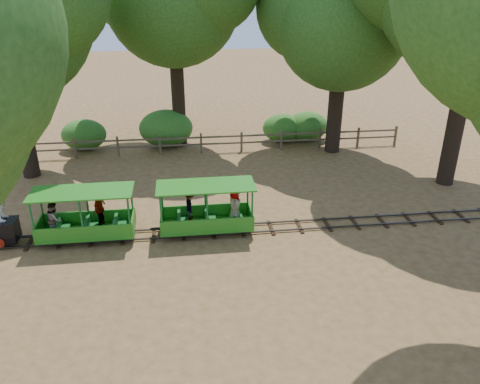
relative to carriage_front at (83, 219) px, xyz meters
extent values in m
plane|color=#9A7142|center=(5.22, -0.03, -0.76)|extent=(90.00, 90.00, 0.00)
cube|color=#3F3D3A|center=(5.22, -0.33, -0.68)|extent=(22.00, 0.05, 0.05)
cube|color=#3F3D3A|center=(5.22, 0.27, -0.68)|extent=(22.00, 0.05, 0.05)
cube|color=#382314|center=(5.22, -0.03, -0.73)|extent=(0.12, 1.00, 0.05)
cube|color=#382314|center=(0.22, -0.03, -0.73)|extent=(0.12, 1.00, 0.05)
cube|color=#382314|center=(10.22, -0.03, -0.73)|extent=(0.12, 1.00, 0.05)
cube|color=black|center=(-2.47, -0.03, -0.16)|extent=(0.82, 0.64, 0.50)
cube|color=black|center=(-2.47, -0.03, 0.11)|extent=(0.87, 0.70, 0.04)
cylinder|color=maroon|center=(-2.56, 0.30, -0.49)|extent=(0.33, 0.05, 0.33)
cube|color=#27811C|center=(0.10, -0.03, -0.46)|extent=(3.06, 1.17, 0.09)
cube|color=#166223|center=(0.10, -0.03, -0.57)|extent=(2.76, 0.45, 0.13)
cube|color=#27811C|center=(0.10, -0.58, -0.19)|extent=(3.06, 0.05, 0.45)
cube|color=#27811C|center=(0.10, 0.52, -0.19)|extent=(3.06, 0.05, 0.45)
cube|color=#27811C|center=(0.10, -0.03, 0.98)|extent=(3.20, 1.31, 0.05)
cylinder|color=#166223|center=(-1.36, -0.56, 0.26)|extent=(0.06, 0.06, 1.44)
cylinder|color=#166223|center=(-1.36, 0.50, 0.26)|extent=(0.06, 0.06, 1.44)
cylinder|color=#166223|center=(1.56, -0.56, 0.26)|extent=(0.06, 0.06, 1.44)
cylinder|color=#166223|center=(1.56, 0.50, 0.26)|extent=(0.06, 0.06, 1.44)
cube|color=#166223|center=(-0.82, -0.03, -0.23)|extent=(0.11, 0.99, 0.36)
cube|color=#166223|center=(0.10, -0.03, -0.23)|extent=(0.11, 0.99, 0.36)
cube|color=#166223|center=(1.02, -0.03, -0.23)|extent=(0.11, 0.99, 0.36)
cylinder|color=black|center=(-0.88, -0.33, -0.53)|extent=(0.25, 0.05, 0.25)
cylinder|color=black|center=(-0.88, 0.28, -0.53)|extent=(0.25, 0.05, 0.25)
cylinder|color=black|center=(1.08, -0.33, -0.53)|extent=(0.25, 0.05, 0.25)
cylinder|color=black|center=(1.08, 0.28, -0.53)|extent=(0.25, 0.05, 0.25)
imported|color=gray|center=(-0.80, -0.21, 0.17)|extent=(0.51, 0.62, 1.17)
imported|color=gray|center=(0.51, 0.32, 0.21)|extent=(0.50, 0.79, 1.25)
cube|color=#27811C|center=(4.01, -0.03, -0.46)|extent=(3.06, 1.17, 0.09)
cube|color=#166223|center=(4.01, -0.03, -0.57)|extent=(2.76, 0.45, 0.13)
cube|color=#27811C|center=(4.01, -0.58, -0.19)|extent=(3.06, 0.05, 0.45)
cube|color=#27811C|center=(4.01, 0.52, -0.19)|extent=(3.06, 0.05, 0.45)
cube|color=#27811C|center=(4.01, -0.03, 0.98)|extent=(3.20, 1.31, 0.05)
cylinder|color=#166223|center=(2.55, -0.56, 0.26)|extent=(0.06, 0.06, 1.44)
cylinder|color=#166223|center=(2.55, 0.50, 0.26)|extent=(0.06, 0.06, 1.44)
cylinder|color=#166223|center=(5.47, -0.56, 0.26)|extent=(0.06, 0.06, 1.44)
cylinder|color=#166223|center=(5.47, 0.50, 0.26)|extent=(0.06, 0.06, 1.44)
cube|color=#166223|center=(3.10, -0.03, -0.23)|extent=(0.11, 0.99, 0.36)
cube|color=#166223|center=(4.01, -0.03, -0.23)|extent=(0.11, 0.99, 0.36)
cube|color=#166223|center=(4.93, -0.03, -0.23)|extent=(0.11, 0.99, 0.36)
cylinder|color=black|center=(3.03, -0.33, -0.53)|extent=(0.25, 0.05, 0.25)
cylinder|color=black|center=(3.03, 0.28, -0.53)|extent=(0.25, 0.05, 0.25)
cylinder|color=black|center=(4.99, -0.33, -0.53)|extent=(0.25, 0.05, 0.25)
cylinder|color=black|center=(4.99, 0.28, -0.53)|extent=(0.25, 0.05, 0.25)
imported|color=gray|center=(3.49, 0.32, 0.14)|extent=(0.41, 0.72, 1.11)
imported|color=gray|center=(4.96, -0.11, 0.24)|extent=(0.54, 0.71, 1.30)
cylinder|color=#2D2116|center=(-3.28, 5.97, 1.06)|extent=(0.70, 0.70, 3.63)
cylinder|color=#2D2116|center=(-3.28, 5.97, 3.91)|extent=(0.52, 0.53, 2.08)
cylinder|color=#2D2116|center=(3.22, 9.47, 1.19)|extent=(0.66, 0.66, 3.90)
cylinder|color=#2D2116|center=(3.22, 9.47, 4.26)|extent=(0.50, 0.50, 2.23)
cylinder|color=#2D2116|center=(10.72, 7.47, 0.87)|extent=(0.72, 0.72, 3.26)
cylinder|color=#2D2116|center=(10.72, 7.47, 3.44)|extent=(0.54, 0.54, 1.87)
sphere|color=#224C18|center=(10.72, 7.47, 5.28)|extent=(6.03, 6.03, 6.03)
sphere|color=#224C18|center=(12.23, 6.57, 6.03)|extent=(4.52, 4.52, 4.52)
sphere|color=#224C18|center=(9.37, 8.53, 5.88)|extent=(4.83, 4.83, 4.83)
cylinder|color=#2D2116|center=(14.22, 2.97, 1.44)|extent=(0.68, 0.68, 4.40)
cylinder|color=#2D2116|center=(14.22, 2.97, 4.90)|extent=(0.51, 0.51, 2.51)
cube|color=brown|center=(-3.78, 7.97, -0.26)|extent=(0.10, 0.10, 1.00)
cube|color=brown|center=(-1.78, 7.97, -0.26)|extent=(0.10, 0.10, 1.00)
cube|color=brown|center=(0.22, 7.97, -0.26)|extent=(0.10, 0.10, 1.00)
cube|color=brown|center=(2.22, 7.97, -0.26)|extent=(0.10, 0.10, 1.00)
cube|color=brown|center=(4.22, 7.97, -0.26)|extent=(0.10, 0.10, 1.00)
cube|color=brown|center=(6.22, 7.97, -0.26)|extent=(0.10, 0.10, 1.00)
cube|color=brown|center=(8.22, 7.97, -0.26)|extent=(0.10, 0.10, 1.00)
cube|color=brown|center=(10.22, 7.97, -0.26)|extent=(0.10, 0.10, 1.00)
cube|color=brown|center=(12.22, 7.97, -0.26)|extent=(0.10, 0.10, 1.00)
cube|color=brown|center=(14.22, 7.97, -0.26)|extent=(0.10, 0.10, 1.00)
cube|color=brown|center=(5.22, 7.97, 0.04)|extent=(18.00, 0.06, 0.08)
cube|color=brown|center=(5.22, 7.97, -0.31)|extent=(18.00, 0.06, 0.08)
ellipsoid|color=#2D6B1E|center=(-1.55, 9.27, 0.00)|extent=(2.20, 1.69, 1.53)
ellipsoid|color=#2D6B1E|center=(2.52, 9.27, 0.18)|extent=(2.71, 2.09, 1.88)
ellipsoid|color=#2D6B1E|center=(8.56, 9.27, -0.03)|extent=(2.11, 1.62, 1.46)
ellipsoid|color=#2D6B1E|center=(9.86, 9.27, 0.01)|extent=(2.23, 1.72, 1.54)
camera|label=1|loc=(3.39, -13.93, 7.11)|focal=35.00mm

